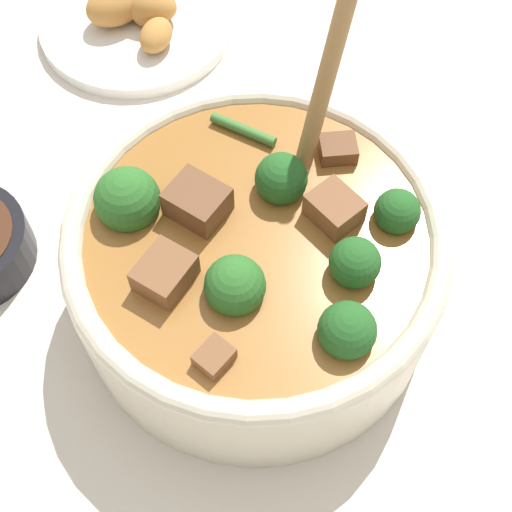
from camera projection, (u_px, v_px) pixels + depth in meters
name	position (u px, v px, depth m)	size (l,w,h in m)	color
ground_plane	(256.00, 298.00, 0.53)	(4.00, 4.00, 0.00)	silver
stew_bowl	(256.00, 260.00, 0.48)	(0.27, 0.25, 0.27)	beige
food_plate	(137.00, 14.00, 0.66)	(0.18, 0.18, 0.05)	white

